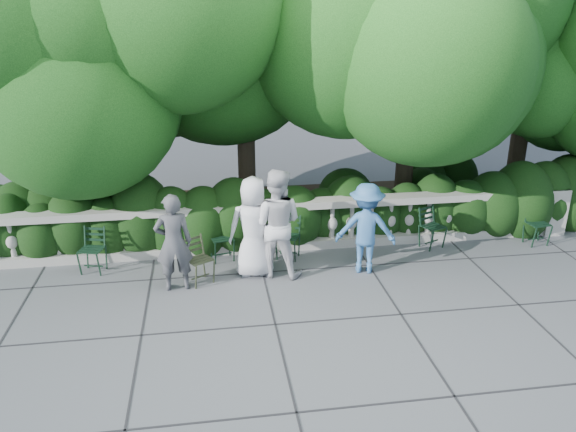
{
  "coord_description": "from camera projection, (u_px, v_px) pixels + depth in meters",
  "views": [
    {
      "loc": [
        -1.41,
        -8.37,
        4.59
      ],
      "look_at": [
        0.0,
        1.0,
        1.0
      ],
      "focal_mm": 35.0,
      "sensor_mm": 36.0,
      "label": 1
    }
  ],
  "objects": [
    {
      "name": "balustrade",
      "position": [
        282.0,
        226.0,
        11.06
      ],
      "size": [
        12.0,
        0.44,
        1.0
      ],
      "color": "#9E998E",
      "rests_on": "ground"
    },
    {
      "name": "person_casual_man",
      "position": [
        276.0,
        223.0,
        9.85
      ],
      "size": [
        1.14,
        1.01,
        1.97
      ],
      "primitive_type": "imported",
      "rotation": [
        0.0,
        0.0,
        2.81
      ],
      "color": "silver",
      "rests_on": "ground"
    },
    {
      "name": "person_businessman",
      "position": [
        254.0,
        227.0,
        9.86
      ],
      "size": [
        0.9,
        0.59,
        1.83
      ],
      "primitive_type": "imported",
      "rotation": [
        0.0,
        0.0,
        3.13
      ],
      "color": "silver",
      "rests_on": "ground"
    },
    {
      "name": "chair_f",
      "position": [
        539.0,
        247.0,
        11.32
      ],
      "size": [
        0.49,
        0.52,
        0.84
      ],
      "primitive_type": null,
      "rotation": [
        0.0,
        0.0,
        0.11
      ],
      "color": "black",
      "rests_on": "ground"
    },
    {
      "name": "person_older_blue",
      "position": [
        366.0,
        228.0,
        10.02
      ],
      "size": [
        1.21,
        0.89,
        1.67
      ],
      "primitive_type": "imported",
      "rotation": [
        0.0,
        0.0,
        2.87
      ],
      "color": "#3568A1",
      "rests_on": "ground"
    },
    {
      "name": "chair_e",
      "position": [
        286.0,
        261.0,
        10.7
      ],
      "size": [
        0.59,
        0.62,
        0.84
      ],
      "primitive_type": null,
      "rotation": [
        0.0,
        0.0,
        -0.41
      ],
      "color": "black",
      "rests_on": "ground"
    },
    {
      "name": "ground",
      "position": [
        297.0,
        291.0,
        9.56
      ],
      "size": [
        90.0,
        90.0,
        0.0
      ],
      "primitive_type": "plane",
      "color": "#4D4F55",
      "rests_on": "ground"
    },
    {
      "name": "chair_weathered",
      "position": [
        205.0,
        286.0,
        9.75
      ],
      "size": [
        0.62,
        0.64,
        0.84
      ],
      "primitive_type": null,
      "rotation": [
        0.0,
        0.0,
        0.54
      ],
      "color": "black",
      "rests_on": "ground"
    },
    {
      "name": "shrub_hedge",
      "position": [
        274.0,
        227.0,
        12.34
      ],
      "size": [
        15.0,
        2.6,
        1.7
      ],
      "primitive_type": null,
      "color": "black",
      "rests_on": "ground"
    },
    {
      "name": "chair_d",
      "position": [
        436.0,
        250.0,
        11.19
      ],
      "size": [
        0.59,
        0.61,
        0.84
      ],
      "primitive_type": null,
      "rotation": [
        0.0,
        0.0,
        0.41
      ],
      "color": "black",
      "rests_on": "ground"
    },
    {
      "name": "chair_c",
      "position": [
        225.0,
        263.0,
        10.62
      ],
      "size": [
        0.54,
        0.57,
        0.84
      ],
      "primitive_type": null,
      "rotation": [
        0.0,
        0.0,
        0.22
      ],
      "color": "black",
      "rests_on": "ground"
    },
    {
      "name": "person_woman_grey",
      "position": [
        174.0,
        243.0,
        9.36
      ],
      "size": [
        0.66,
        0.46,
        1.71
      ],
      "primitive_type": "imported",
      "rotation": [
        0.0,
        0.0,
        3.23
      ],
      "color": "#45464A",
      "rests_on": "ground"
    },
    {
      "name": "chair_b",
      "position": [
        91.0,
        275.0,
        10.13
      ],
      "size": [
        0.54,
        0.57,
        0.84
      ],
      "primitive_type": null,
      "rotation": [
        0.0,
        0.0,
        -0.25
      ],
      "color": "black",
      "rests_on": "ground"
    },
    {
      "name": "tree_canopy",
      "position": [
        306.0,
        38.0,
        11.21
      ],
      "size": [
        15.04,
        6.52,
        6.78
      ],
      "color": "#3F3023",
      "rests_on": "ground"
    }
  ]
}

